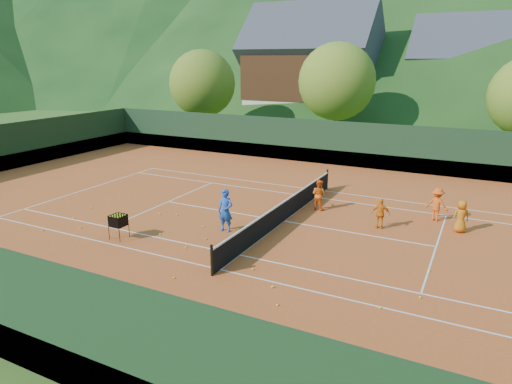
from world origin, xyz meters
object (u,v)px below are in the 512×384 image
at_px(student_a, 319,195).
at_px(tennis_net, 284,211).
at_px(student_d, 437,205).
at_px(chalet_left, 311,72).
at_px(student_c, 461,216).
at_px(ball_hopper, 118,221).
at_px(chalet_mid, 476,80).
at_px(coach, 226,211).
at_px(student_b, 381,214).

bearing_deg(student_a, tennis_net, 87.44).
relative_size(student_a, tennis_net, 0.12).
xyz_separation_m(student_d, chalet_left, (-16.02, 26.84, 4.88)).
height_order(student_c, student_d, student_d).
bearing_deg(ball_hopper, student_d, 35.90).
bearing_deg(student_c, chalet_left, -83.30).
height_order(ball_hopper, chalet_mid, chalet_mid).
height_order(student_a, student_d, student_d).
bearing_deg(ball_hopper, student_a, 50.71).
height_order(tennis_net, chalet_left, chalet_left).
height_order(coach, student_b, coach).
bearing_deg(student_a, student_c, -165.41).
height_order(student_a, student_b, student_a).
bearing_deg(chalet_left, chalet_mid, 14.04).
distance_m(coach, student_c, 9.77).
distance_m(ball_hopper, chalet_left, 35.57).
bearing_deg(student_b, chalet_mid, -101.03).
bearing_deg(student_a, chalet_left, -52.14).
height_order(student_a, chalet_mid, chalet_mid).
distance_m(ball_hopper, chalet_mid, 40.65).
relative_size(coach, student_c, 1.31).
distance_m(student_c, tennis_net, 7.38).
height_order(student_d, tennis_net, student_d).
xyz_separation_m(coach, student_c, (8.76, 4.32, -0.22)).
relative_size(student_a, chalet_mid, 0.12).
bearing_deg(student_b, student_c, -168.24).
distance_m(student_d, chalet_mid, 31.13).
xyz_separation_m(coach, chalet_mid, (7.69, 36.23, 4.06)).
bearing_deg(coach, student_c, 24.13).
relative_size(chalet_left, chalet_mid, 1.09).
bearing_deg(ball_hopper, chalet_left, 98.02).
height_order(chalet_left, chalet_mid, chalet_left).
bearing_deg(student_d, tennis_net, 41.41).
distance_m(student_a, chalet_left, 30.12).
relative_size(student_b, ball_hopper, 1.33).
bearing_deg(chalet_mid, chalet_left, -165.96).
bearing_deg(student_d, student_b, 60.44).
distance_m(student_a, ball_hopper, 9.29).
bearing_deg(student_d, student_c, 148.50).
height_order(coach, tennis_net, coach).
bearing_deg(coach, chalet_mid, 75.88).
bearing_deg(student_b, student_a, -29.50).
relative_size(student_c, tennis_net, 0.11).
bearing_deg(student_d, ball_hopper, 49.65).
distance_m(student_c, ball_hopper, 14.02).
height_order(tennis_net, chalet_mid, chalet_mid).
bearing_deg(student_d, chalet_left, -45.42).
height_order(student_a, tennis_net, student_a).
relative_size(coach, student_a, 1.24).
relative_size(student_a, chalet_left, 0.11).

